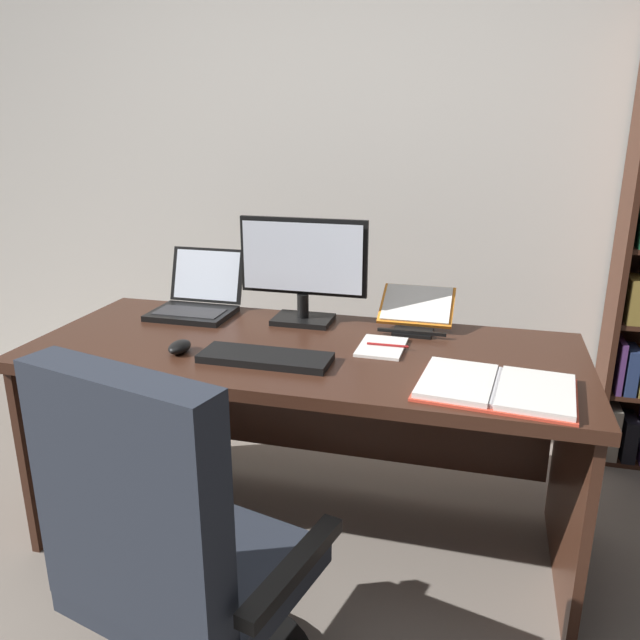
{
  "coord_description": "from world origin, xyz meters",
  "views": [
    {
      "loc": [
        0.61,
        -0.91,
        1.47
      ],
      "look_at": [
        0.12,
        0.93,
        0.86
      ],
      "focal_mm": 34.81,
      "sensor_mm": 36.0,
      "label": 1
    }
  ],
  "objects_px": {
    "notepad": "(382,347)",
    "pen": "(388,345)",
    "office_chair": "(175,581)",
    "open_binder": "(496,387)",
    "monitor": "(303,271)",
    "laptop": "(197,300)",
    "keyboard": "(265,358)",
    "reading_stand_with_book": "(416,310)",
    "computer_mouse": "(180,347)",
    "desk": "(310,389)"
  },
  "relations": [
    {
      "from": "desk",
      "to": "monitor",
      "type": "xyz_separation_m",
      "value": [
        -0.08,
        0.18,
        0.39
      ]
    },
    {
      "from": "office_chair",
      "to": "keyboard",
      "type": "xyz_separation_m",
      "value": [
        0.0,
        0.65,
        0.33
      ]
    },
    {
      "from": "office_chair",
      "to": "open_binder",
      "type": "distance_m",
      "value": 0.99
    },
    {
      "from": "office_chair",
      "to": "pen",
      "type": "bearing_deg",
      "value": 81.14
    },
    {
      "from": "desk",
      "to": "open_binder",
      "type": "distance_m",
      "value": 0.73
    },
    {
      "from": "keyboard",
      "to": "reading_stand_with_book",
      "type": "relative_size",
      "value": 1.56
    },
    {
      "from": "office_chair",
      "to": "laptop",
      "type": "bearing_deg",
      "value": 126.19
    },
    {
      "from": "laptop",
      "to": "notepad",
      "type": "xyz_separation_m",
      "value": [
        0.78,
        -0.22,
        -0.05
      ]
    },
    {
      "from": "open_binder",
      "to": "notepad",
      "type": "bearing_deg",
      "value": 150.39
    },
    {
      "from": "pen",
      "to": "keyboard",
      "type": "bearing_deg",
      "value": -149.36
    },
    {
      "from": "office_chair",
      "to": "open_binder",
      "type": "height_order",
      "value": "office_chair"
    },
    {
      "from": "laptop",
      "to": "computer_mouse",
      "type": "height_order",
      "value": "laptop"
    },
    {
      "from": "monitor",
      "to": "pen",
      "type": "height_order",
      "value": "monitor"
    },
    {
      "from": "office_chair",
      "to": "computer_mouse",
      "type": "distance_m",
      "value": 0.79
    },
    {
      "from": "keyboard",
      "to": "computer_mouse",
      "type": "height_order",
      "value": "computer_mouse"
    },
    {
      "from": "office_chair",
      "to": "computer_mouse",
      "type": "bearing_deg",
      "value": 128.61
    },
    {
      "from": "desk",
      "to": "keyboard",
      "type": "relative_size",
      "value": 4.44
    },
    {
      "from": "monitor",
      "to": "laptop",
      "type": "xyz_separation_m",
      "value": [
        -0.44,
        0.01,
        -0.15
      ]
    },
    {
      "from": "desk",
      "to": "notepad",
      "type": "xyz_separation_m",
      "value": [
        0.26,
        -0.03,
        0.2
      ]
    },
    {
      "from": "keyboard",
      "to": "notepad",
      "type": "xyz_separation_m",
      "value": [
        0.34,
        0.21,
        -0.01
      ]
    },
    {
      "from": "computer_mouse",
      "to": "desk",
      "type": "bearing_deg",
      "value": 32.88
    },
    {
      "from": "laptop",
      "to": "computer_mouse",
      "type": "xyz_separation_m",
      "value": [
        0.14,
        -0.43,
        -0.03
      ]
    },
    {
      "from": "monitor",
      "to": "desk",
      "type": "bearing_deg",
      "value": -67.45
    },
    {
      "from": "open_binder",
      "to": "reading_stand_with_book",
      "type": "bearing_deg",
      "value": 124.27
    },
    {
      "from": "office_chair",
      "to": "computer_mouse",
      "type": "height_order",
      "value": "office_chair"
    },
    {
      "from": "desk",
      "to": "laptop",
      "type": "distance_m",
      "value": 0.61
    },
    {
      "from": "notepad",
      "to": "pen",
      "type": "bearing_deg",
      "value": 0.0
    },
    {
      "from": "reading_stand_with_book",
      "to": "pen",
      "type": "height_order",
      "value": "reading_stand_with_book"
    },
    {
      "from": "notepad",
      "to": "desk",
      "type": "bearing_deg",
      "value": 173.34
    },
    {
      "from": "desk",
      "to": "computer_mouse",
      "type": "height_order",
      "value": "computer_mouse"
    },
    {
      "from": "keyboard",
      "to": "computer_mouse",
      "type": "bearing_deg",
      "value": 180.0
    },
    {
      "from": "reading_stand_with_book",
      "to": "office_chair",
      "type": "bearing_deg",
      "value": -110.65
    },
    {
      "from": "desk",
      "to": "computer_mouse",
      "type": "xyz_separation_m",
      "value": [
        -0.38,
        -0.24,
        0.21
      ]
    },
    {
      "from": "reading_stand_with_book",
      "to": "open_binder",
      "type": "distance_m",
      "value": 0.61
    },
    {
      "from": "desk",
      "to": "pen",
      "type": "xyz_separation_m",
      "value": [
        0.28,
        -0.03,
        0.21
      ]
    },
    {
      "from": "keyboard",
      "to": "notepad",
      "type": "relative_size",
      "value": 2.0
    },
    {
      "from": "keyboard",
      "to": "reading_stand_with_book",
      "type": "xyz_separation_m",
      "value": [
        0.42,
        0.48,
        0.05
      ]
    },
    {
      "from": "open_binder",
      "to": "laptop",
      "type": "bearing_deg",
      "value": 162.98
    },
    {
      "from": "desk",
      "to": "notepad",
      "type": "bearing_deg",
      "value": -6.66
    },
    {
      "from": "laptop",
      "to": "pen",
      "type": "xyz_separation_m",
      "value": [
        0.8,
        -0.22,
        -0.04
      ]
    },
    {
      "from": "computer_mouse",
      "to": "open_binder",
      "type": "bearing_deg",
      "value": -2.84
    },
    {
      "from": "keyboard",
      "to": "open_binder",
      "type": "bearing_deg",
      "value": -4.04
    },
    {
      "from": "laptop",
      "to": "notepad",
      "type": "bearing_deg",
      "value": -15.76
    },
    {
      "from": "keyboard",
      "to": "pen",
      "type": "bearing_deg",
      "value": 30.64
    },
    {
      "from": "computer_mouse",
      "to": "reading_stand_with_book",
      "type": "relative_size",
      "value": 0.39
    },
    {
      "from": "office_chair",
      "to": "notepad",
      "type": "height_order",
      "value": "office_chair"
    },
    {
      "from": "computer_mouse",
      "to": "notepad",
      "type": "xyz_separation_m",
      "value": [
        0.64,
        0.21,
        -0.02
      ]
    },
    {
      "from": "notepad",
      "to": "pen",
      "type": "height_order",
      "value": "pen"
    },
    {
      "from": "desk",
      "to": "monitor",
      "type": "relative_size",
      "value": 3.84
    },
    {
      "from": "keyboard",
      "to": "open_binder",
      "type": "distance_m",
      "value": 0.71
    }
  ]
}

